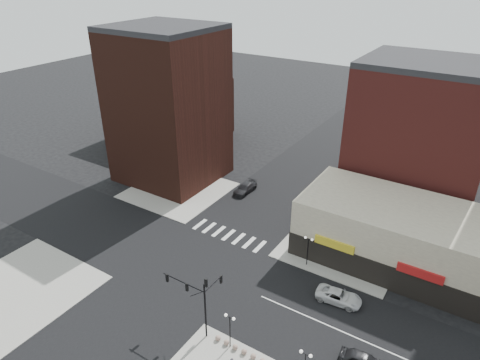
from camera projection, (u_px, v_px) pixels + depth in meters
The scene contains 17 objects.
ground at pixel (193, 267), 54.23m from camera, with size 240.00×240.00×0.00m, color black.
road_ew at pixel (193, 267), 54.23m from camera, with size 200.00×14.00×0.02m, color black.
road_ns at pixel (193, 267), 54.23m from camera, with size 14.00×200.00×0.02m, color black.
sidewalk_nw at pixel (179, 190), 71.98m from camera, with size 15.00×15.00×0.12m, color gray.
sidewalk_ne at pixel (343, 245), 58.12m from camera, with size 15.00×15.00×0.12m, color gray.
sidewalk_sw at pixel (20, 290), 50.29m from camera, with size 15.00×15.00×0.12m, color gray.
building_nw at pixel (168, 108), 71.38m from camera, with size 16.00×15.00×25.00m, color #361811.
building_nw_low at pixel (172, 108), 92.18m from camera, with size 20.00×18.00×12.00m, color #361811.
building_ne_midrise at pixel (418, 142), 62.14m from camera, with size 18.00×15.00×22.00m, color maroon.
building_ne_row at pixel (397, 239), 53.89m from camera, with size 24.20×12.20×8.00m.
traffic_signal at pixel (199, 294), 42.63m from camera, with size 5.59×3.09×7.77m.
street_lamp_se_a at pixel (230, 323), 41.48m from camera, with size 1.22×0.32×4.16m.
street_lamp_se_b at pixel (305, 360), 37.65m from camera, with size 1.22×0.32×4.16m.
street_lamp_ne at pixel (308, 244), 52.96m from camera, with size 1.22×0.32×4.16m.
bollard_row at pixel (240, 349), 42.27m from camera, with size 5.81×0.56×0.56m.
white_suv at pixel (339, 296), 48.42m from camera, with size 2.38×5.16×1.44m, color silver.
dark_sedan_north at pixel (245, 188), 71.18m from camera, with size 2.08×5.13×1.49m, color black.
Camera 1 is at (28.20, -33.07, 34.76)m, focal length 32.00 mm.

